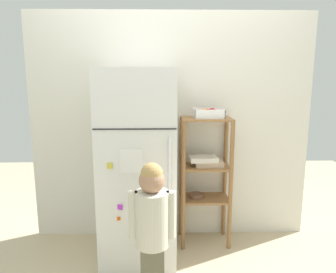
{
  "coord_description": "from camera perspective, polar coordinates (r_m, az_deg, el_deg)",
  "views": [
    {
      "loc": [
        -0.09,
        -2.53,
        1.51
      ],
      "look_at": [
        -0.04,
        0.02,
        1.02
      ],
      "focal_mm": 34.28,
      "sensor_mm": 36.0,
      "label": 1
    }
  ],
  "objects": [
    {
      "name": "refrigerator",
      "position": [
        2.65,
        -5.24,
        -5.15
      ],
      "size": [
        0.6,
        0.7,
        1.56
      ],
      "color": "white",
      "rests_on": "ground"
    },
    {
      "name": "kitchen_wall_back",
      "position": [
        2.95,
        0.52,
        1.48
      ],
      "size": [
        2.55,
        0.03,
        2.06
      ],
      "primitive_type": "cube",
      "color": "silver",
      "rests_on": "ground"
    },
    {
      "name": "ground_plane",
      "position": [
        2.94,
        0.74,
        -20.05
      ],
      "size": [
        6.0,
        6.0,
        0.0
      ],
      "primitive_type": "plane",
      "color": "tan"
    },
    {
      "name": "child_standing",
      "position": [
        2.18,
        -2.84,
        -14.34
      ],
      "size": [
        0.31,
        0.23,
        0.96
      ],
      "color": "#5E5C47",
      "rests_on": "ground"
    },
    {
      "name": "fruit_bin",
      "position": [
        2.78,
        7.32,
        4.08
      ],
      "size": [
        0.26,
        0.19,
        0.08
      ],
      "color": "white",
      "rests_on": "pantry_shelf_unit"
    },
    {
      "name": "pantry_shelf_unit",
      "position": [
        2.88,
        6.62,
        -6.0
      ],
      "size": [
        0.44,
        0.29,
        1.15
      ],
      "color": "olive",
      "rests_on": "ground"
    }
  ]
}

